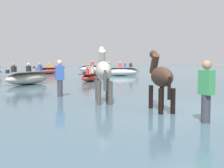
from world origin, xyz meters
TOP-DOWN VIEW (x-y plane):
  - ground_plane at (0.00, 0.00)m, footprint 120.00×120.00m
  - water_surface at (0.00, 10.00)m, footprint 90.00×90.00m
  - horse_lead_pinto at (-1.23, 2.54)m, footprint 1.00×1.92m
  - horse_trailing_dark_bay at (-0.47, 0.42)m, footprint 0.85×1.76m
  - boat_distant_east at (1.90, 11.58)m, footprint 2.19×2.38m
  - boat_mid_channel at (6.47, 22.28)m, footprint 2.94×3.91m
  - boat_near_starboard at (1.88, 22.15)m, footprint 3.37×1.77m
  - boat_near_port at (-2.18, 10.75)m, footprint 3.29×3.14m
  - boat_distant_west at (10.29, 22.48)m, footprint 2.73×1.86m
  - boat_far_offshore at (6.47, 16.25)m, footprint 3.52×2.34m
  - person_spectator_far at (-2.09, 4.61)m, footprint 0.35×0.26m
  - person_wading_close at (-0.51, -1.35)m, footprint 0.22×0.33m

SIDE VIEW (x-z plane):
  - ground_plane at x=0.00m, z-range 0.00..0.00m
  - water_surface at x=0.00m, z-range 0.00..0.26m
  - boat_distant_east at x=1.90m, z-range 0.04..1.01m
  - boat_distant_west at x=10.29m, z-range 0.02..1.07m
  - boat_near_starboard at x=1.88m, z-range 0.02..1.09m
  - boat_near_port at x=-2.18m, z-range 0.03..1.23m
  - boat_far_offshore at x=6.47m, z-range 0.03..1.23m
  - boat_mid_channel at x=6.47m, z-range 0.02..1.30m
  - person_spectator_far at x=-2.09m, z-range 0.05..1.68m
  - person_wading_close at x=-0.51m, z-range 0.05..1.68m
  - horse_trailing_dark_bay at x=-0.47m, z-range 0.18..2.10m
  - horse_lead_pinto at x=-1.23m, z-range 0.19..2.29m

